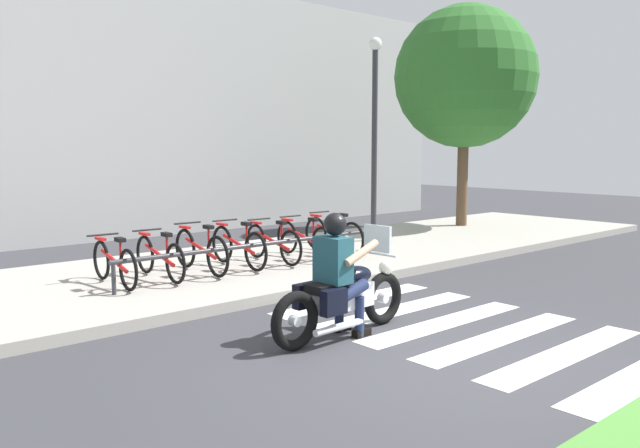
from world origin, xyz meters
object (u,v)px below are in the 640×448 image
(motorcycle, at_px, (343,297))
(bicycle_1, at_px, (159,257))
(bicycle_4, at_px, (273,243))
(street_lamp, at_px, (375,122))
(bicycle_3, at_px, (238,246))
(bicycle_0, at_px, (114,263))
(bicycle_2, at_px, (201,251))
(bicycle_6, at_px, (333,235))
(bicycle_5, at_px, (304,239))
(rider, at_px, (338,266))
(bike_rack, at_px, (257,246))
(tree_near_rack, at_px, (465,77))

(motorcycle, xyz_separation_m, bicycle_1, (-0.41, 3.68, 0.03))
(bicycle_4, xyz_separation_m, street_lamp, (3.24, 0.66, 2.20))
(bicycle_3, height_order, bicycle_4, bicycle_3)
(bicycle_0, bearing_deg, bicycle_2, -0.04)
(bicycle_4, xyz_separation_m, bicycle_6, (1.45, -0.00, 0.01))
(bicycle_1, bearing_deg, bicycle_3, -0.03)
(bicycle_3, xyz_separation_m, bicycle_6, (2.17, 0.00, -0.00))
(bicycle_0, bearing_deg, bicycle_5, -0.00)
(rider, distance_m, bicycle_6, 4.95)
(bicycle_1, bearing_deg, bike_rack, -20.96)
(rider, bearing_deg, bicycle_6, 48.25)
(bicycle_2, xyz_separation_m, bicycle_5, (2.17, 0.00, -0.02))
(rider, xyz_separation_m, bicycle_0, (-1.06, 3.68, -0.34))
(rider, xyz_separation_m, bike_rack, (1.11, 3.13, -0.26))
(street_lamp, bearing_deg, bicycle_3, -170.49)
(bicycle_2, height_order, bicycle_4, bicycle_2)
(bicycle_5, height_order, tree_near_rack, tree_near_rack)
(tree_near_rack, bearing_deg, bicycle_0, -173.83)
(bicycle_1, relative_size, bicycle_5, 0.99)
(rider, xyz_separation_m, bicycle_6, (3.29, 3.68, -0.32))
(tree_near_rack, bearing_deg, bicycle_5, -170.28)
(motorcycle, height_order, bicycle_3, motorcycle)
(bicycle_0, distance_m, tree_near_rack, 10.47)
(bicycle_2, relative_size, bicycle_4, 1.02)
(motorcycle, distance_m, bicycle_0, 3.85)
(street_lamp, xyz_separation_m, tree_near_rack, (3.70, 0.40, 1.24))
(bicycle_0, relative_size, bicycle_6, 0.95)
(motorcycle, relative_size, tree_near_rack, 0.37)
(bicycle_4, bearing_deg, bicycle_1, 179.99)
(bicycle_1, bearing_deg, tree_near_rack, 6.66)
(motorcycle, bearing_deg, rider, -179.01)
(bicycle_1, bearing_deg, bicycle_0, 180.00)
(motorcycle, height_order, street_lamp, street_lamp)
(bicycle_5, relative_size, tree_near_rack, 0.29)
(motorcycle, bearing_deg, tree_near_rack, 28.62)
(street_lamp, bearing_deg, tree_near_rack, 6.18)
(bicycle_4, bearing_deg, bicycle_0, 180.00)
(bicycle_5, xyz_separation_m, bicycle_6, (0.72, -0.00, 0.01))
(bicycle_0, distance_m, bike_rack, 2.24)
(bicycle_5, distance_m, street_lamp, 3.40)
(tree_near_rack, bearing_deg, bicycle_6, -169.03)
(bicycle_2, height_order, bicycle_6, bicycle_2)
(rider, relative_size, bicycle_5, 0.86)
(rider, xyz_separation_m, bicycle_2, (0.39, 3.68, -0.32))
(bicycle_0, relative_size, bicycle_3, 0.96)
(bicycle_3, distance_m, bicycle_6, 2.17)
(bicycle_2, distance_m, street_lamp, 5.21)
(street_lamp, bearing_deg, rider, -139.43)
(bicycle_1, distance_m, bike_rack, 1.55)
(bicycle_5, bearing_deg, bicycle_1, 180.00)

